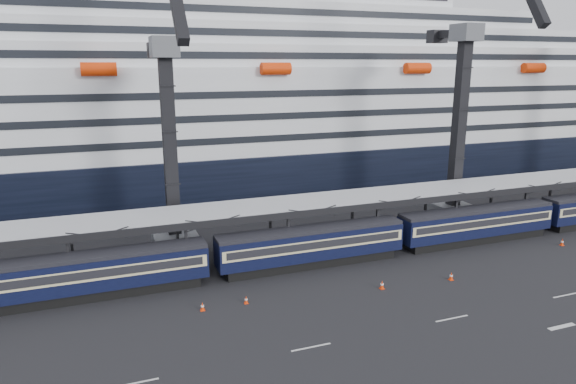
# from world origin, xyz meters

# --- Properties ---
(ground) EXTENTS (260.00, 260.00, 0.00)m
(ground) POSITION_xyz_m (0.00, 0.00, 0.00)
(ground) COLOR black
(ground) RESTS_ON ground
(lane_markings) EXTENTS (111.00, 4.27, 0.02)m
(lane_markings) POSITION_xyz_m (8.15, -5.23, 0.01)
(lane_markings) COLOR beige
(lane_markings) RESTS_ON ground
(train) EXTENTS (133.05, 3.00, 4.05)m
(train) POSITION_xyz_m (-4.65, 10.00, 2.20)
(train) COLOR black
(train) RESTS_ON ground
(canopy) EXTENTS (130.00, 6.25, 5.53)m
(canopy) POSITION_xyz_m (0.00, 14.00, 5.25)
(canopy) COLOR #A0A3A8
(canopy) RESTS_ON ground
(cruise_ship) EXTENTS (214.09, 28.84, 34.00)m
(cruise_ship) POSITION_xyz_m (-1.08, 45.99, 12.34)
(cruise_ship) COLOR black
(cruise_ship) RESTS_ON ground
(crane_dark_near) EXTENTS (4.50, 17.75, 35.08)m
(crane_dark_near) POSITION_xyz_m (-20.00, 18.59, 11.93)
(crane_dark_near) COLOR #494C50
(crane_dark_near) RESTS_ON ground
(crane_dark_mid) EXTENTS (4.50, 18.24, 39.64)m
(crane_dark_mid) POSITION_xyz_m (15.00, 17.59, 13.36)
(crane_dark_mid) COLOR #494C50
(crane_dark_mid) RESTS_ON ground
(traffic_cone_b) EXTENTS (0.37, 0.37, 0.74)m
(traffic_cone_b) POSITION_xyz_m (-20.05, 4.22, 0.36)
(traffic_cone_b) COLOR red
(traffic_cone_b) RESTS_ON ground
(traffic_cone_c) EXTENTS (0.34, 0.34, 0.69)m
(traffic_cone_c) POSITION_xyz_m (-16.39, 4.20, 0.34)
(traffic_cone_c) COLOR red
(traffic_cone_c) RESTS_ON ground
(traffic_cone_d) EXTENTS (0.40, 0.40, 0.80)m
(traffic_cone_d) POSITION_xyz_m (-4.29, 2.74, 0.40)
(traffic_cone_d) COLOR red
(traffic_cone_d) RESTS_ON ground
(traffic_cone_e) EXTENTS (0.40, 0.40, 0.80)m
(traffic_cone_e) POSITION_xyz_m (2.68, 2.17, 0.39)
(traffic_cone_e) COLOR red
(traffic_cone_e) RESTS_ON ground
(traffic_cone_f) EXTENTS (0.41, 0.41, 0.81)m
(traffic_cone_f) POSITION_xyz_m (20.08, 5.59, 0.40)
(traffic_cone_f) COLOR red
(traffic_cone_f) RESTS_ON ground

